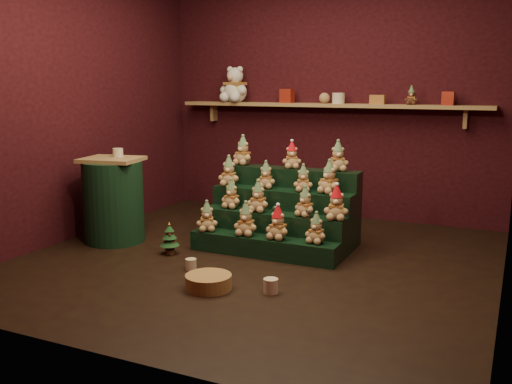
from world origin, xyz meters
The scene contains 40 objects.
ground centered at (0.00, 0.00, 0.00)m, with size 4.00×4.00×0.00m, color black.
back_wall centered at (0.00, 2.05, 1.40)m, with size 4.00×0.10×2.80m, color black.
front_wall centered at (0.00, -2.05, 1.40)m, with size 4.00×0.10×2.80m, color black.
left_wall centered at (-2.05, 0.00, 1.40)m, with size 0.10×4.00×2.80m, color black.
back_shelf centered at (0.00, 1.87, 1.29)m, with size 3.60×0.26×0.24m.
riser_tier_front centered at (0.00, 0.14, 0.09)m, with size 1.40×0.22×0.18m, color black.
riser_tier_midfront centered at (0.00, 0.36, 0.18)m, with size 1.40×0.22×0.36m, color black.
riser_tier_midback centered at (0.00, 0.58, 0.27)m, with size 1.40×0.22×0.54m, color black.
riser_tier_back centered at (0.00, 0.80, 0.36)m, with size 1.40×0.22×0.72m, color black.
teddy_0 centered at (-0.57, 0.12, 0.32)m, with size 0.20×0.18×0.28m, color tan, non-canonical shape.
teddy_1 centered at (-0.17, 0.13, 0.33)m, with size 0.22×0.20×0.30m, color tan, non-canonical shape.
teddy_2 centered at (0.15, 0.13, 0.33)m, with size 0.21×0.19×0.30m, color tan, non-canonical shape.
teddy_3 centered at (0.50, 0.15, 0.31)m, with size 0.19×0.17×0.27m, color tan, non-canonical shape.
teddy_4 centered at (-0.44, 0.37, 0.50)m, with size 0.20×0.18×0.28m, color tan, non-canonical shape.
teddy_5 centered at (-0.14, 0.34, 0.51)m, with size 0.21×0.19×0.29m, color tan, non-canonical shape.
teddy_6 centered at (0.32, 0.34, 0.49)m, with size 0.19×0.17×0.27m, color tan, non-canonical shape.
teddy_7 centered at (0.62, 0.34, 0.51)m, with size 0.22×0.20×0.30m, color tan, non-canonical shape.
teddy_8 centered at (-0.56, 0.56, 0.69)m, with size 0.21×0.19×0.29m, color tan, non-canonical shape.
teddy_9 centered at (-0.17, 0.59, 0.67)m, with size 0.19×0.17×0.26m, color tan, non-canonical shape.
teddy_10 centered at (0.21, 0.58, 0.67)m, with size 0.18×0.16×0.25m, color tan, non-canonical shape.
teddy_11 centered at (0.47, 0.59, 0.69)m, with size 0.22×0.20×0.30m, color tan, non-canonical shape.
teddy_12 centered at (-0.53, 0.81, 0.87)m, with size 0.21×0.19×0.30m, color tan, non-canonical shape.
teddy_13 centered at (0.01, 0.79, 0.85)m, with size 0.19×0.17×0.26m, color tan, non-canonical shape.
teddy_14 centered at (0.47, 0.81, 0.86)m, with size 0.20×0.18×0.29m, color tan, non-canonical shape.
snow_globe_a centered at (-0.26, 0.30, 0.40)m, with size 0.06×0.06×0.08m.
snow_globe_b centered at (0.05, 0.30, 0.40)m, with size 0.06×0.06×0.08m.
snow_globe_c centered at (0.38, 0.30, 0.40)m, with size 0.06×0.06×0.09m.
side_table centered at (-1.54, -0.02, 0.41)m, with size 0.62×0.58×0.84m.
table_ornament centered at (-1.54, 0.08, 0.88)m, with size 0.10×0.10×0.08m, color beige.
mini_christmas_tree centered at (-0.80, -0.16, 0.15)m, with size 0.18×0.18×0.30m.
mug_left centered at (-0.39, -0.47, 0.05)m, with size 0.09×0.09×0.09m, color beige.
mug_right centered at (0.44, -0.68, 0.06)m, with size 0.11×0.11×0.11m, color beige.
wicker_basket centered at (-0.03, -0.80, 0.06)m, with size 0.36×0.36×0.11m, color olive.
white_bear centered at (-1.15, 1.84, 1.59)m, with size 0.38×0.34×0.53m, color silver, non-canonical shape.
brown_bear centered at (0.95, 1.84, 1.42)m, with size 0.14×0.12×0.19m, color #4D2919, non-canonical shape.
gift_tin_red_a centered at (-0.47, 1.85, 1.40)m, with size 0.14×0.14×0.16m, color maroon.
gift_tin_cream centered at (0.15, 1.85, 1.38)m, with size 0.14×0.14×0.12m, color beige.
gift_tin_red_b centered at (1.32, 1.85, 1.39)m, with size 0.12×0.12×0.14m, color maroon.
shelf_plush_ball centered at (-0.01, 1.85, 1.38)m, with size 0.12×0.12×0.12m, color tan.
scarf_gift_box centered at (0.59, 1.85, 1.37)m, with size 0.16×0.10×0.10m, color #DA551E.
Camera 1 is at (2.05, -4.39, 1.54)m, focal length 40.00 mm.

